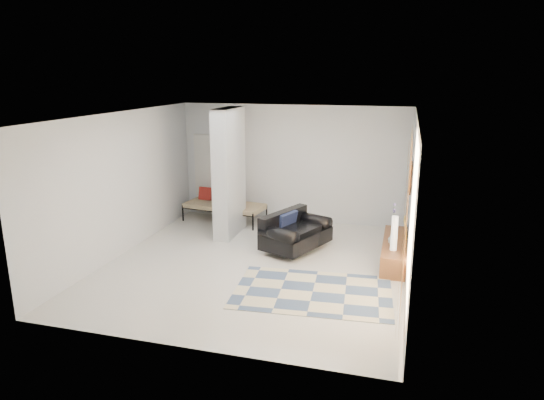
# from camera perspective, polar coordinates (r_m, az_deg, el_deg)

# --- Properties ---
(floor) EXTENTS (6.00, 6.00, 0.00)m
(floor) POSITION_cam_1_polar(r_m,az_deg,el_deg) (9.27, -1.92, -7.57)
(floor) COLOR silver
(floor) RESTS_ON ground
(ceiling) EXTENTS (6.00, 6.00, 0.00)m
(ceiling) POSITION_cam_1_polar(r_m,az_deg,el_deg) (8.61, -2.09, 9.95)
(ceiling) COLOR white
(ceiling) RESTS_ON wall_back
(wall_back) EXTENTS (6.00, 0.00, 6.00)m
(wall_back) POSITION_cam_1_polar(r_m,az_deg,el_deg) (11.67, 2.43, 4.27)
(wall_back) COLOR silver
(wall_back) RESTS_ON ground
(wall_front) EXTENTS (6.00, 0.00, 6.00)m
(wall_front) POSITION_cam_1_polar(r_m,az_deg,el_deg) (6.17, -10.43, -5.61)
(wall_front) COLOR silver
(wall_front) RESTS_ON ground
(wall_left) EXTENTS (0.00, 6.00, 6.00)m
(wall_left) POSITION_cam_1_polar(r_m,az_deg,el_deg) (10.00, -17.23, 1.84)
(wall_left) COLOR silver
(wall_left) RESTS_ON ground
(wall_right) EXTENTS (0.00, 6.00, 6.00)m
(wall_right) POSITION_cam_1_polar(r_m,az_deg,el_deg) (8.45, 16.08, -0.37)
(wall_right) COLOR silver
(wall_right) RESTS_ON ground
(partition_column) EXTENTS (0.35, 1.20, 2.80)m
(partition_column) POSITION_cam_1_polar(r_m,az_deg,el_deg) (10.66, -5.07, 3.23)
(partition_column) COLOR #B8BDC0
(partition_column) RESTS_ON floor
(hallway_door) EXTENTS (0.85, 0.06, 2.04)m
(hallway_door) POSITION_cam_1_polar(r_m,az_deg,el_deg) (12.34, -7.18, 2.94)
(hallway_door) COLOR silver
(hallway_door) RESTS_ON floor
(curtain) EXTENTS (0.00, 2.55, 2.55)m
(curtain) POSITION_cam_1_polar(r_m,az_deg,el_deg) (7.33, 15.50, -2.21)
(curtain) COLOR #FFA443
(curtain) RESTS_ON wall_right
(wall_art) EXTENTS (0.04, 0.45, 0.55)m
(wall_art) POSITION_cam_1_polar(r_m,az_deg,el_deg) (9.27, 16.00, 2.54)
(wall_art) COLOR #3D1F10
(wall_art) RESTS_ON wall_right
(media_console) EXTENTS (0.45, 1.96, 0.80)m
(media_console) POSITION_cam_1_polar(r_m,az_deg,el_deg) (9.67, 14.21, -5.78)
(media_console) COLOR brown
(media_console) RESTS_ON floor
(loveseat) EXTENTS (1.36, 1.69, 0.76)m
(loveseat) POSITION_cam_1_polar(r_m,az_deg,el_deg) (9.93, 2.60, -3.82)
(loveseat) COLOR silver
(loveseat) RESTS_ON floor
(daybed) EXTENTS (2.02, 1.06, 0.77)m
(daybed) POSITION_cam_1_polar(r_m,az_deg,el_deg) (11.86, -5.66, -0.53)
(daybed) COLOR black
(daybed) RESTS_ON floor
(area_rug) EXTENTS (2.70, 1.91, 0.01)m
(area_rug) POSITION_cam_1_polar(r_m,az_deg,el_deg) (8.19, 4.81, -10.71)
(area_rug) COLOR beige
(area_rug) RESTS_ON floor
(cylinder_lamp) EXTENTS (0.12, 0.12, 0.64)m
(cylinder_lamp) POSITION_cam_1_polar(r_m,az_deg,el_deg) (9.02, 14.19, -3.80)
(cylinder_lamp) COLOR white
(cylinder_lamp) RESTS_ON media_console
(bronze_figurine) EXTENTS (0.14, 0.14, 0.26)m
(bronze_figurine) POSITION_cam_1_polar(r_m,az_deg,el_deg) (10.19, 14.16, -2.78)
(bronze_figurine) COLOR black
(bronze_figurine) RESTS_ON media_console
(vase) EXTENTS (0.19, 0.19, 0.18)m
(vase) POSITION_cam_1_polar(r_m,az_deg,el_deg) (9.46, 13.99, -4.39)
(vase) COLOR silver
(vase) RESTS_ON media_console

